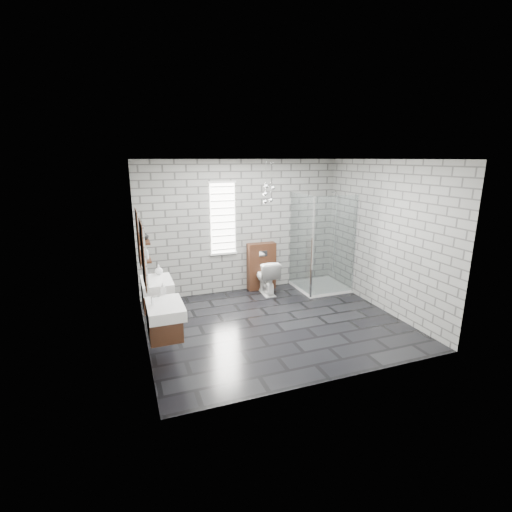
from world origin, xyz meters
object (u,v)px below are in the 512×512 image
vanity_right (154,286)px  shower_enclosure (319,267)px  cistern_panel (261,266)px  toilet (266,277)px  vanity_left (162,311)px

vanity_right → shower_enclosure: size_ratio=0.77×
cistern_panel → toilet: 0.32m
toilet → cistern_panel: bearing=-87.5°
vanity_left → toilet: size_ratio=2.21×
cistern_panel → vanity_left: bearing=-134.8°
shower_enclosure → toilet: 1.14m
cistern_panel → shower_enclosure: shower_enclosure is taller
vanity_left → vanity_right: (0.00, 1.07, 0.00)m
vanity_right → cistern_panel: (2.30, 1.25, -0.26)m
shower_enclosure → toilet: size_ratio=2.86×
vanity_right → vanity_left: bearing=-90.0°
vanity_left → cistern_panel: bearing=45.2°
cistern_panel → shower_enclosure: 1.22m
cistern_panel → toilet: size_ratio=1.41×
vanity_right → cistern_panel: bearing=28.5°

